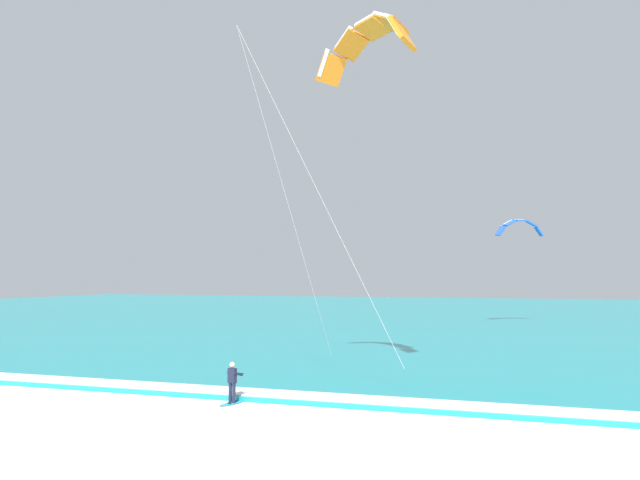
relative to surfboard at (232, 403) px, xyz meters
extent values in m
cube|color=teal|center=(3.12, 60.48, 0.07)|extent=(200.00, 120.00, 0.20)
cube|color=white|center=(3.12, 1.48, 0.19)|extent=(200.00, 1.62, 0.04)
ellipsoid|color=#239EC6|center=(0.00, 0.00, 0.00)|extent=(0.82, 1.47, 0.05)
cube|color=black|center=(0.00, 0.24, 0.04)|extent=(0.17, 0.10, 0.04)
cube|color=black|center=(0.00, -0.24, 0.04)|extent=(0.17, 0.10, 0.04)
cylinder|color=#191E38|center=(-0.10, 0.03, 0.39)|extent=(0.14, 0.14, 0.84)
cylinder|color=#191E38|center=(0.10, -0.03, 0.39)|extent=(0.14, 0.14, 0.84)
cube|color=#191E38|center=(0.00, 0.00, 1.11)|extent=(0.38, 0.29, 0.60)
sphere|color=beige|center=(0.00, 0.00, 1.55)|extent=(0.22, 0.22, 0.22)
cylinder|color=#191E38|center=(-0.13, 0.20, 1.16)|extent=(0.23, 0.51, 0.22)
cylinder|color=#191E38|center=(0.22, 0.10, 1.16)|extent=(0.23, 0.51, 0.22)
cylinder|color=black|center=(0.11, 0.36, 1.16)|extent=(0.54, 0.19, 0.04)
cube|color=#3F3F42|center=(0.03, 0.11, 0.89)|extent=(0.14, 0.11, 0.10)
cube|color=orange|center=(6.48, 3.49, 15.93)|extent=(1.26, 1.72, 1.62)
cube|color=white|center=(6.17, 3.11, 16.20)|extent=(0.82, 0.73, 1.30)
cube|color=orange|center=(5.79, 4.58, 16.93)|extent=(1.71, 1.88, 1.28)
cube|color=white|center=(5.47, 4.20, 17.20)|extent=(1.16, 0.98, 0.85)
cube|color=orange|center=(4.65, 5.70, 17.29)|extent=(1.95, 1.91, 0.66)
cube|color=white|center=(4.34, 5.32, 17.56)|extent=(1.27, 1.10, 0.20)
cube|color=orange|center=(3.32, 6.59, 16.93)|extent=(1.96, 1.71, 1.28)
cube|color=white|center=(3.01, 6.21, 17.20)|extent=(1.15, 1.01, 0.85)
cube|color=orange|center=(2.11, 7.05, 15.93)|extent=(1.77, 1.35, 1.62)
cube|color=white|center=(1.79, 6.67, 16.20)|extent=(0.85, 0.73, 1.30)
cylinder|color=#B2B2B7|center=(3.18, 1.93, 8.55)|extent=(6.61, 3.15, 14.77)
cylinder|color=#B2B2B7|center=(1.00, 3.71, 8.55)|extent=(2.24, 6.71, 14.77)
cube|color=blue|center=(9.59, 42.42, 9.81)|extent=(1.20, 1.14, 1.10)
cube|color=white|center=(9.41, 42.78, 9.92)|extent=(0.70, 0.46, 0.96)
cube|color=blue|center=(10.47, 42.72, 10.61)|extent=(1.43, 1.30, 0.78)
cube|color=white|center=(10.29, 43.09, 10.72)|extent=(0.97, 0.60, 0.61)
cube|color=blue|center=(11.55, 43.22, 10.90)|extent=(1.44, 1.36, 0.29)
cube|color=white|center=(11.37, 43.59, 11.01)|extent=(1.04, 0.64, 0.13)
cube|color=blue|center=(12.60, 43.80, 10.61)|extent=(1.33, 1.32, 0.78)
cube|color=white|center=(12.41, 44.17, 10.72)|extent=(0.96, 0.58, 0.61)
cube|color=blue|center=(13.36, 44.33, 9.81)|extent=(1.01, 1.20, 1.10)
cube|color=white|center=(13.18, 44.69, 9.92)|extent=(0.69, 0.44, 0.96)
camera|label=1|loc=(11.18, -22.92, 5.18)|focal=34.34mm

